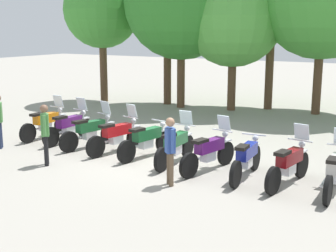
# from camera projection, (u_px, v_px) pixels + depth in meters

# --- Properties ---
(ground_plane) EXTENTS (80.00, 80.00, 0.00)m
(ground_plane) POSITION_uv_depth(u_px,v_px,m) (159.00, 161.00, 12.78)
(ground_plane) COLOR gray
(motorcycle_0) EXTENTS (0.62, 2.19, 1.37)m
(motorcycle_0) POSITION_uv_depth(u_px,v_px,m) (46.00, 123.00, 15.38)
(motorcycle_0) COLOR black
(motorcycle_0) RESTS_ON ground_plane
(motorcycle_1) EXTENTS (0.62, 2.19, 1.37)m
(motorcycle_1) POSITION_uv_depth(u_px,v_px,m) (69.00, 126.00, 14.85)
(motorcycle_1) COLOR black
(motorcycle_1) RESTS_ON ground_plane
(motorcycle_2) EXTENTS (0.77, 2.16, 1.37)m
(motorcycle_2) POSITION_uv_depth(u_px,v_px,m) (91.00, 131.00, 14.16)
(motorcycle_2) COLOR black
(motorcycle_2) RESTS_ON ground_plane
(motorcycle_3) EXTENTS (0.75, 2.17, 1.37)m
(motorcycle_3) POSITION_uv_depth(u_px,v_px,m) (117.00, 135.00, 13.60)
(motorcycle_3) COLOR black
(motorcycle_3) RESTS_ON ground_plane
(motorcycle_4) EXTENTS (0.72, 2.17, 0.99)m
(motorcycle_4) POSITION_uv_depth(u_px,v_px,m) (147.00, 140.00, 13.09)
(motorcycle_4) COLOR black
(motorcycle_4) RESTS_ON ground_plane
(motorcycle_5) EXTENTS (0.62, 2.19, 1.37)m
(motorcycle_5) POSITION_uv_depth(u_px,v_px,m) (176.00, 145.00, 12.45)
(motorcycle_5) COLOR black
(motorcycle_5) RESTS_ON ground_plane
(motorcycle_6) EXTENTS (0.75, 2.16, 1.37)m
(motorcycle_6) POSITION_uv_depth(u_px,v_px,m) (209.00, 151.00, 11.82)
(motorcycle_6) COLOR black
(motorcycle_6) RESTS_ON ground_plane
(motorcycle_7) EXTENTS (0.62, 2.19, 0.99)m
(motorcycle_7) POSITION_uv_depth(u_px,v_px,m) (246.00, 158.00, 11.26)
(motorcycle_7) COLOR black
(motorcycle_7) RESTS_ON ground_plane
(motorcycle_8) EXTENTS (0.69, 2.18, 1.37)m
(motorcycle_8) POSITION_uv_depth(u_px,v_px,m) (289.00, 164.00, 10.74)
(motorcycle_8) COLOR black
(motorcycle_8) RESTS_ON ground_plane
(motorcycle_9) EXTENTS (0.62, 2.19, 1.37)m
(motorcycle_9) POSITION_uv_depth(u_px,v_px,m) (335.00, 171.00, 10.21)
(motorcycle_9) COLOR black
(motorcycle_9) RESTS_ON ground_plane
(person_0) EXTENTS (0.32, 0.35, 1.64)m
(person_0) POSITION_uv_depth(u_px,v_px,m) (45.00, 130.00, 12.24)
(person_0) COLOR black
(person_0) RESTS_ON ground_plane
(person_2) EXTENTS (0.35, 0.33, 1.60)m
(person_2) POSITION_uv_depth(u_px,v_px,m) (170.00, 147.00, 10.66)
(person_2) COLOR brown
(person_2) RESTS_ON ground_plane
(tree_0) EXTENTS (3.65, 3.65, 6.27)m
(tree_0) POSITION_uv_depth(u_px,v_px,m) (102.00, 10.00, 22.14)
(tree_0) COLOR brown
(tree_0) RESTS_ON ground_plane
(tree_2) EXTENTS (5.11, 5.11, 7.28)m
(tree_2) POSITION_uv_depth(u_px,v_px,m) (181.00, 2.00, 20.48)
(tree_2) COLOR brown
(tree_2) RESTS_ON ground_plane
(tree_3) EXTENTS (4.35, 4.35, 6.26)m
(tree_3) POSITION_uv_depth(u_px,v_px,m) (234.00, 16.00, 19.91)
(tree_3) COLOR brown
(tree_3) RESTS_ON ground_plane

